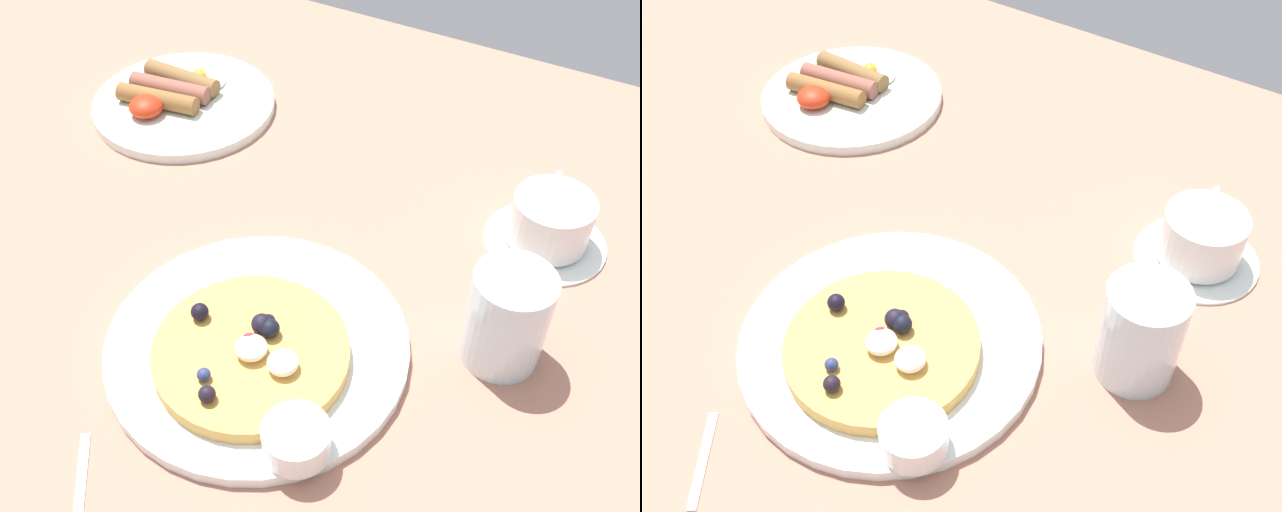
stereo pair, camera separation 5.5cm
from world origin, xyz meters
The scene contains 9 objects.
ground_plane centered at (0.00, 0.00, -0.01)m, with size 2.03×1.12×0.03m, color #A66F5B.
pancake_plate centered at (0.07, -0.07, 0.01)m, with size 0.29×0.29×0.01m, color white.
pancake_with_berries centered at (0.08, -0.09, 0.02)m, with size 0.18×0.18×0.04m.
syrup_ramekin centered at (0.16, -0.15, 0.03)m, with size 0.06×0.06×0.03m.
breakfast_plate centered at (-0.23, 0.22, 0.01)m, with size 0.24×0.24×0.01m, color white.
fried_breakfast centered at (-0.24, 0.22, 0.02)m, with size 0.11×0.15×0.03m.
coffee_saucer centered at (0.27, 0.20, 0.00)m, with size 0.13×0.13×0.01m, color white.
coffee_cup centered at (0.27, 0.20, 0.04)m, with size 0.09×0.11×0.05m.
water_glass centered at (0.27, 0.03, 0.05)m, with size 0.07×0.07×0.10m, color silver.
Camera 2 is at (0.39, -0.41, 0.58)m, focal length 43.37 mm.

